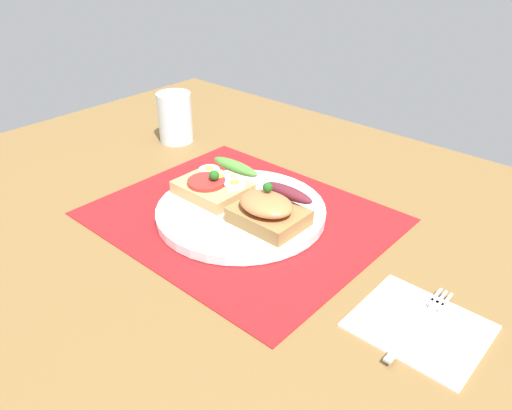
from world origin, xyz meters
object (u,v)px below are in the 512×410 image
at_px(sandwich_salmon, 270,209).
at_px(napkin, 420,325).
at_px(drinking_glass, 175,118).
at_px(fork, 421,321).
at_px(sandwich_egg_tomato, 218,183).
at_px(plate, 241,211).

relative_size(sandwich_salmon, napkin, 0.72).
xyz_separation_m(napkin, drinking_glass, (-0.60, 0.17, 0.05)).
relative_size(fork, drinking_glass, 1.47).
bearing_deg(napkin, drinking_glass, 164.54).
bearing_deg(sandwich_salmon, drinking_glass, 159.67).
height_order(sandwich_egg_tomato, sandwich_salmon, sandwich_salmon).
xyz_separation_m(plate, sandwich_egg_tomato, (-0.06, 0.01, 0.02)).
bearing_deg(fork, drinking_glass, 164.71).
bearing_deg(sandwich_egg_tomato, plate, -10.86).
bearing_deg(sandwich_egg_tomato, napkin, -7.76).
xyz_separation_m(plate, fork, (0.31, -0.04, -0.00)).
bearing_deg(sandwich_salmon, plate, 176.47).
relative_size(plate, drinking_glass, 2.58).
bearing_deg(drinking_glass, sandwich_egg_tomato, -26.24).
distance_m(sandwich_egg_tomato, napkin, 0.37).
relative_size(sandwich_egg_tomato, fork, 0.74).
bearing_deg(drinking_glass, plate, -23.37).
distance_m(sandwich_salmon, drinking_glass, 0.38).
relative_size(sandwich_egg_tomato, drinking_glass, 1.08).
height_order(sandwich_egg_tomato, napkin, sandwich_egg_tomato).
bearing_deg(plate, napkin, -7.14).
bearing_deg(drinking_glass, napkin, -15.46).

